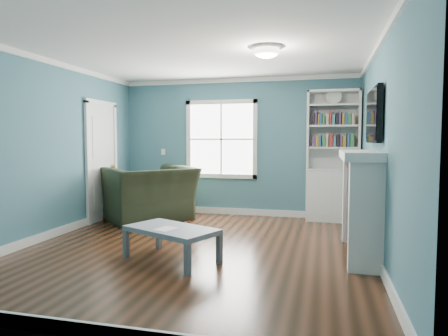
# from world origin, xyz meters

# --- Properties ---
(floor) EXTENTS (5.00, 5.00, 0.00)m
(floor) POSITION_xyz_m (0.00, 0.00, 0.00)
(floor) COLOR black
(floor) RESTS_ON ground
(room_walls) EXTENTS (5.00, 5.00, 5.00)m
(room_walls) POSITION_xyz_m (0.00, 0.00, 1.58)
(room_walls) COLOR #3C6C7E
(room_walls) RESTS_ON ground
(trim) EXTENTS (4.50, 5.00, 2.60)m
(trim) POSITION_xyz_m (0.00, 0.00, 1.24)
(trim) COLOR white
(trim) RESTS_ON ground
(window) EXTENTS (1.40, 0.06, 1.50)m
(window) POSITION_xyz_m (-0.30, 2.49, 1.45)
(window) COLOR white
(window) RESTS_ON room_walls
(bookshelf) EXTENTS (0.90, 0.35, 2.31)m
(bookshelf) POSITION_xyz_m (1.77, 2.30, 0.92)
(bookshelf) COLOR silver
(bookshelf) RESTS_ON ground
(fireplace) EXTENTS (0.44, 1.58, 1.30)m
(fireplace) POSITION_xyz_m (2.08, 0.20, 0.64)
(fireplace) COLOR black
(fireplace) RESTS_ON ground
(tv) EXTENTS (0.06, 1.10, 0.65)m
(tv) POSITION_xyz_m (2.20, 0.20, 1.72)
(tv) COLOR black
(tv) RESTS_ON fireplace
(door) EXTENTS (0.12, 0.98, 2.17)m
(door) POSITION_xyz_m (-2.22, 1.40, 1.07)
(door) COLOR silver
(door) RESTS_ON ground
(ceiling_fixture) EXTENTS (0.38, 0.38, 0.15)m
(ceiling_fixture) POSITION_xyz_m (0.90, 0.10, 2.55)
(ceiling_fixture) COLOR white
(ceiling_fixture) RESTS_ON room_walls
(light_switch) EXTENTS (0.08, 0.01, 0.12)m
(light_switch) POSITION_xyz_m (-1.50, 2.48, 1.20)
(light_switch) COLOR white
(light_switch) RESTS_ON room_walls
(recliner) EXTENTS (1.69, 1.74, 1.28)m
(recliner) POSITION_xyz_m (-1.42, 1.60, 0.64)
(recliner) COLOR black
(recliner) RESTS_ON ground
(coffee_table) EXTENTS (1.24, 0.99, 0.40)m
(coffee_table) POSITION_xyz_m (-0.13, -0.57, 0.35)
(coffee_table) COLOR #545B64
(coffee_table) RESTS_ON ground
(paper_sheet) EXTENTS (0.26, 0.30, 0.00)m
(paper_sheet) POSITION_xyz_m (-0.16, -0.66, 0.40)
(paper_sheet) COLOR white
(paper_sheet) RESTS_ON coffee_table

